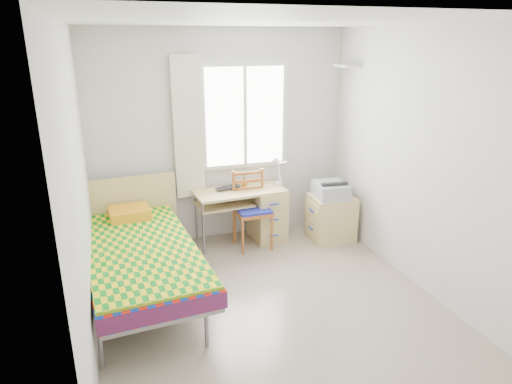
# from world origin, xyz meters

# --- Properties ---
(floor) EXTENTS (3.50, 3.50, 0.00)m
(floor) POSITION_xyz_m (0.00, 0.00, 0.00)
(floor) COLOR #BCAD93
(floor) RESTS_ON ground
(ceiling) EXTENTS (3.50, 3.50, 0.00)m
(ceiling) POSITION_xyz_m (0.00, 0.00, 2.60)
(ceiling) COLOR white
(ceiling) RESTS_ON wall_back
(wall_back) EXTENTS (3.20, 0.00, 3.20)m
(wall_back) POSITION_xyz_m (0.00, 1.75, 1.30)
(wall_back) COLOR silver
(wall_back) RESTS_ON ground
(wall_left) EXTENTS (0.00, 3.50, 3.50)m
(wall_left) POSITION_xyz_m (-1.60, 0.00, 1.30)
(wall_left) COLOR silver
(wall_left) RESTS_ON ground
(wall_right) EXTENTS (0.00, 3.50, 3.50)m
(wall_right) POSITION_xyz_m (1.60, 0.00, 1.30)
(wall_right) COLOR silver
(wall_right) RESTS_ON ground
(window) EXTENTS (1.10, 0.04, 1.30)m
(window) POSITION_xyz_m (0.30, 1.73, 1.55)
(window) COLOR white
(window) RESTS_ON wall_back
(curtain) EXTENTS (0.35, 0.05, 1.70)m
(curtain) POSITION_xyz_m (-0.42, 1.68, 1.45)
(curtain) COLOR #F6F2CB
(curtain) RESTS_ON wall_back
(floating_shelf) EXTENTS (0.20, 0.32, 0.03)m
(floating_shelf) POSITION_xyz_m (1.49, 1.40, 2.15)
(floating_shelf) COLOR white
(floating_shelf) RESTS_ON wall_right
(bed) EXTENTS (1.17, 2.26, 0.95)m
(bed) POSITION_xyz_m (-1.14, 0.59, 0.46)
(bed) COLOR gray
(bed) RESTS_ON floor
(desk) EXTENTS (1.14, 0.59, 0.69)m
(desk) POSITION_xyz_m (0.43, 1.45, 0.38)
(desk) COLOR #DAC172
(desk) RESTS_ON floor
(chair) EXTENTS (0.41, 0.41, 0.95)m
(chair) POSITION_xyz_m (0.26, 1.32, 0.53)
(chair) COLOR #954E1C
(chair) RESTS_ON floor
(cabinet) EXTENTS (0.56, 0.50, 0.58)m
(cabinet) POSITION_xyz_m (1.27, 1.17, 0.29)
(cabinet) COLOR tan
(cabinet) RESTS_ON floor
(printer) EXTENTS (0.41, 0.47, 0.19)m
(printer) POSITION_xyz_m (1.24, 1.16, 0.68)
(printer) COLOR #A7ABAF
(printer) RESTS_ON cabinet
(laptop) EXTENTS (0.38, 0.30, 0.03)m
(laptop) POSITION_xyz_m (0.03, 1.50, 0.70)
(laptop) COLOR black
(laptop) RESTS_ON desk
(pen_cup) EXTENTS (0.08, 0.08, 0.09)m
(pen_cup) POSITION_xyz_m (0.24, 1.58, 0.74)
(pen_cup) COLOR #FBAB1B
(pen_cup) RESTS_ON desk
(task_lamp) EXTENTS (0.22, 0.32, 0.39)m
(task_lamp) POSITION_xyz_m (0.63, 1.41, 0.94)
(task_lamp) COLOR white
(task_lamp) RESTS_ON desk
(book) EXTENTS (0.22, 0.24, 0.01)m
(book) POSITION_xyz_m (-0.07, 1.48, 0.59)
(book) COLOR gray
(book) RESTS_ON desk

